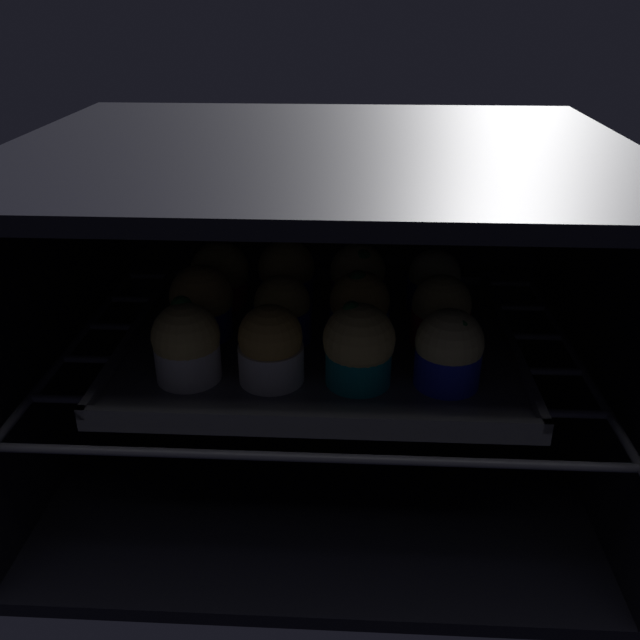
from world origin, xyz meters
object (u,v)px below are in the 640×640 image
baking_tray (320,342)px  muffin_row0_col1 (271,346)px  muffin_row0_col2 (359,347)px  muffin_row0_col3 (449,351)px  muffin_row2_col0 (220,275)px  muffin_row1_col2 (360,309)px  muffin_row1_col1 (282,311)px  muffin_row2_col3 (434,281)px  muffin_row0_col0 (187,344)px  muffin_row1_col3 (441,312)px  muffin_row2_col2 (358,277)px  muffin_row1_col0 (202,303)px  muffin_row2_col1 (286,275)px

baking_tray → muffin_row0_col1: muffin_row0_col1 is taller
muffin_row0_col2 → muffin_row0_col3: 8.27cm
baking_tray → muffin_row2_col0: bearing=145.0°
muffin_row1_col2 → muffin_row0_col3: bearing=-45.4°
muffin_row1_col2 → muffin_row1_col1: bearing=179.9°
muffin_row0_col1 → muffin_row0_col2: 8.14cm
muffin_row0_col3 → muffin_row2_col0: same height
muffin_row1_col2 → muffin_row2_col0: muffin_row1_col2 is taller
muffin_row1_col1 → muffin_row2_col0: bearing=133.5°
muffin_row2_col3 → muffin_row0_col0: bearing=-145.5°
muffin_row0_col1 → muffin_row1_col3: 18.68cm
baking_tray → muffin_row1_col3: size_ratio=5.48×
baking_tray → muffin_row1_col2: (4.10, -0.14, 4.14)cm
muffin_row0_col2 → muffin_row2_col3: (8.63, 16.91, -0.45)cm
muffin_row0_col3 → muffin_row2_col2: bearing=116.3°
muffin_row0_col0 → muffin_row1_col0: same height
muffin_row1_col1 → muffin_row0_col1: bearing=-91.4°
muffin_row0_col0 → muffin_row1_col3: (24.49, 8.52, -0.13)cm
muffin_row1_col2 → muffin_row2_col2: (-0.18, 8.62, -0.09)cm
muffin_row1_col3 → baking_tray: bearing=179.8°
muffin_row0_col2 → muffin_row1_col0: (-16.43, 8.77, -0.02)cm
muffin_row0_col0 → muffin_row2_col3: muffin_row0_col0 is taller
muffin_row0_col1 → muffin_row2_col0: 18.73cm
muffin_row0_col1 → muffin_row2_col2: 18.88cm
muffin_row2_col3 → muffin_row1_col1: bearing=-152.9°
muffin_row0_col3 → muffin_row2_col1: size_ratio=0.95×
muffin_row1_col1 → muffin_row1_col2: size_ratio=0.88×
muffin_row0_col3 → muffin_row1_col0: muffin_row1_col0 is taller
muffin_row2_col3 → baking_tray: bearing=-146.5°
muffin_row2_col2 → muffin_row2_col3: 8.73cm
muffin_row2_col1 → muffin_row0_col3: bearing=-45.3°
muffin_row0_col0 → muffin_row0_col2: bearing=0.1°
muffin_row0_col3 → muffin_row2_col3: muffin_row0_col3 is taller
muffin_row2_col1 → muffin_row2_col3: (16.94, 0.01, -0.46)cm
muffin_row1_col0 → muffin_row2_col3: 26.35cm
muffin_row0_col0 → muffin_row2_col2: 23.33cm
baking_tray → muffin_row1_col0: bearing=179.0°
muffin_row0_col1 → muffin_row2_col0: (-7.88, 16.99, -0.10)cm
muffin_row2_col3 → muffin_row0_col3: bearing=-91.3°
baking_tray → muffin_row1_col3: bearing=-0.2°
muffin_row1_col2 → muffin_row2_col0: size_ratio=1.06×
muffin_row2_col3 → muffin_row1_col0: bearing=-162.0°
muffin_row2_col1 → muffin_row1_col2: bearing=-45.3°
muffin_row0_col1 → muffin_row0_col3: muffin_row0_col1 is taller
muffin_row0_col2 → muffin_row2_col3: size_ratio=1.16×
muffin_row1_col3 → muffin_row2_col1: bearing=153.4°
muffin_row1_col0 → muffin_row2_col1: same height
muffin_row0_col3 → muffin_row2_col0: (-24.28, 16.81, -0.03)cm
baking_tray → muffin_row1_col3: 13.10cm
muffin_row0_col3 → muffin_row2_col3: (0.37, 16.77, -0.21)cm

